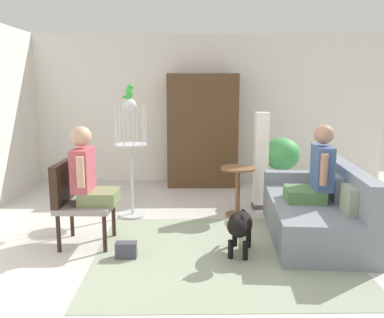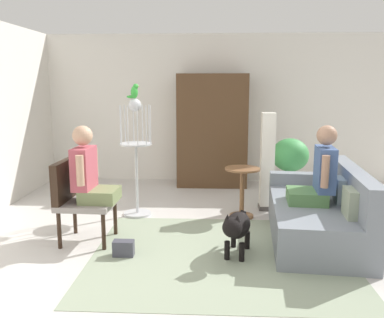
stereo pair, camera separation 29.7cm
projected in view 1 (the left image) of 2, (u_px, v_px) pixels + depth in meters
name	position (u px, v px, depth m)	size (l,w,h in m)	color
ground_plane	(216.00, 252.00, 4.30)	(7.88, 7.88, 0.00)	beige
back_wall	(203.00, 109.00, 7.35)	(6.44, 0.12, 2.57)	silver
area_rug	(223.00, 254.00, 4.25)	(2.60, 2.24, 0.01)	gray
couch	(318.00, 212.00, 4.70)	(1.09, 1.88, 0.82)	slate
armchair	(75.00, 197.00, 4.44)	(0.60, 0.58, 0.90)	black
person_on_couch	(316.00, 172.00, 4.60)	(0.51, 0.58, 0.86)	#4D7845
person_on_armchair	(88.00, 173.00, 4.39)	(0.47, 0.54, 0.83)	#727E50
round_end_table	(238.00, 187.00, 5.40)	(0.45, 0.45, 0.66)	brown
dog	(240.00, 225.00, 4.18)	(0.35, 0.78, 0.51)	black
bird_cage_stand	(131.00, 155.00, 5.33)	(0.41, 0.41, 1.54)	silver
parrot	(129.00, 92.00, 5.18)	(0.17, 0.10, 0.19)	green
potted_plant	(281.00, 159.00, 6.14)	(0.54, 0.54, 0.94)	#4C5156
column_lamp	(261.00, 161.00, 5.71)	(0.20, 0.20, 1.34)	#4C4742
armoire_cabinet	(202.00, 130.00, 7.01)	(1.17, 0.56, 1.88)	#4C331E
handbag	(126.00, 250.00, 4.15)	(0.21, 0.11, 0.16)	#3F3F4C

